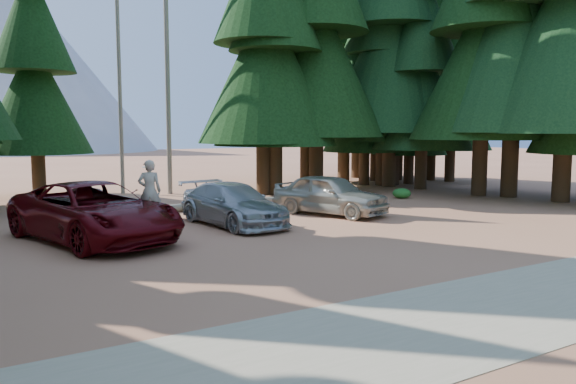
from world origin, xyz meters
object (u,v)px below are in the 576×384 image
at_px(red_pickup, 94,212).
at_px(log_left, 178,208).
at_px(silver_minivan_center, 233,204).
at_px(log_right, 315,196).
at_px(frisbee_player, 150,191).
at_px(silver_minivan_right, 330,194).
at_px(log_mid, 285,200).

bearing_deg(red_pickup, log_left, 30.60).
height_order(silver_minivan_center, log_right, silver_minivan_center).
xyz_separation_m(red_pickup, frisbee_player, (1.59, -0.28, 0.56)).
bearing_deg(silver_minivan_right, frisbee_player, 165.95).
bearing_deg(silver_minivan_right, silver_minivan_center, 161.47).
xyz_separation_m(red_pickup, log_right, (11.18, 5.11, -0.73)).
bearing_deg(silver_minivan_right, red_pickup, 162.84).
distance_m(silver_minivan_right, log_mid, 4.00).
bearing_deg(red_pickup, silver_minivan_right, -11.34).
height_order(silver_minivan_right, log_left, silver_minivan_right).
height_order(silver_minivan_right, log_mid, silver_minivan_right).
distance_m(red_pickup, log_right, 12.32).
relative_size(silver_minivan_center, log_right, 1.13).
xyz_separation_m(frisbee_player, log_right, (9.59, 5.39, -1.29)).
relative_size(frisbee_player, log_left, 0.42).
distance_m(red_pickup, silver_minivan_center, 4.74).
bearing_deg(log_left, silver_minivan_right, -47.93).
distance_m(silver_minivan_center, log_right, 7.98).
bearing_deg(log_left, frisbee_player, -129.32).
height_order(log_left, log_right, log_left).
bearing_deg(silver_minivan_center, frisbee_player, -172.24).
bearing_deg(silver_minivan_right, log_left, 120.76).
xyz_separation_m(silver_minivan_center, log_left, (-0.55, 3.91, -0.55)).
height_order(red_pickup, silver_minivan_right, red_pickup).
xyz_separation_m(frisbee_player, log_mid, (7.68, 4.93, -1.30)).
height_order(log_left, log_mid, log_left).
bearing_deg(log_right, silver_minivan_right, -121.54).
distance_m(red_pickup, log_mid, 10.40).
bearing_deg(frisbee_player, red_pickup, 9.41).
height_order(silver_minivan_right, frisbee_player, frisbee_player).
xyz_separation_m(silver_minivan_center, frisbee_player, (-3.12, -0.76, 0.71)).
xyz_separation_m(red_pickup, log_mid, (9.27, 4.66, -0.74)).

